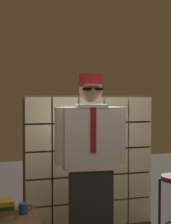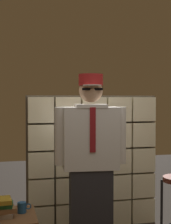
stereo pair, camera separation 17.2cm
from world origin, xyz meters
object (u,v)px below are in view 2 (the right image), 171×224
at_px(side_table, 6,223).
at_px(standing_person, 91,162).
at_px(coffee_mug, 22,207).
at_px(book_stack, 2,208).

bearing_deg(side_table, standing_person, 13.75).
xyz_separation_m(side_table, coffee_mug, (0.14, 0.04, 0.12)).
height_order(side_table, coffee_mug, coffee_mug).
bearing_deg(side_table, coffee_mug, 14.20).
distance_m(standing_person, coffee_mug, 0.80).
height_order(standing_person, coffee_mug, standing_person).
xyz_separation_m(standing_person, side_table, (-0.83, -0.20, -0.48)).
bearing_deg(book_stack, standing_person, 15.07).
bearing_deg(coffee_mug, side_table, -165.80).
height_order(standing_person, side_table, standing_person).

